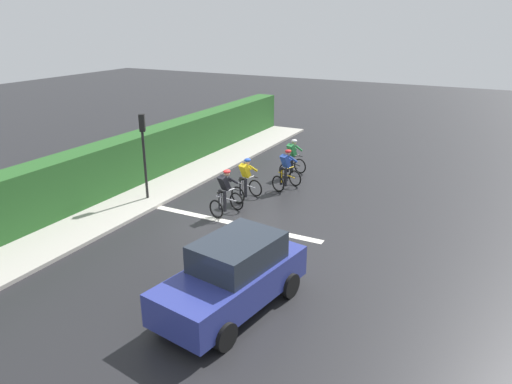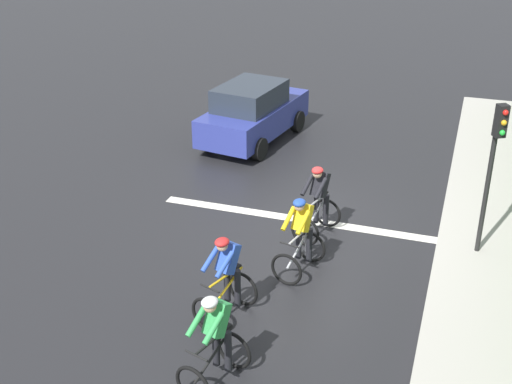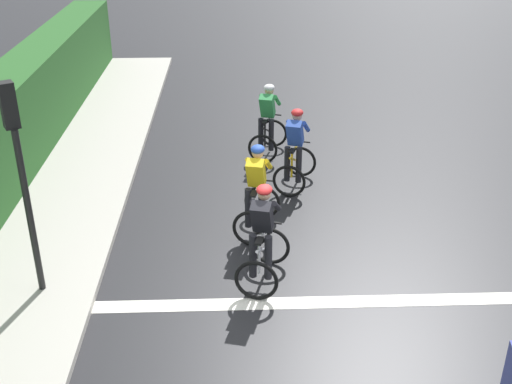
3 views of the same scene
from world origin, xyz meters
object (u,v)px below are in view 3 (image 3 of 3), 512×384
object	(u,v)px
cyclist_fourth	(263,239)
traffic_light_near_crossing	(19,161)
cyclist_lead	(268,123)
cyclist_mid	(257,193)
cyclist_second	(295,151)

from	to	relation	value
cyclist_fourth	traffic_light_near_crossing	size ratio (longest dim) A/B	0.50
traffic_light_near_crossing	cyclist_lead	bearing A→B (deg)	54.65
traffic_light_near_crossing	cyclist_mid	bearing A→B (deg)	27.23
cyclist_fourth	traffic_light_near_crossing	distance (m)	3.71
cyclist_second	cyclist_lead	bearing A→B (deg)	105.17
cyclist_lead	cyclist_mid	bearing A→B (deg)	-96.19
cyclist_lead	cyclist_mid	size ratio (longest dim) A/B	1.00
cyclist_lead	cyclist_fourth	bearing A→B (deg)	-93.93
cyclist_second	traffic_light_near_crossing	world-z (taller)	traffic_light_near_crossing
cyclist_mid	traffic_light_near_crossing	world-z (taller)	traffic_light_near_crossing
cyclist_mid	cyclist_fourth	xyz separation A→B (m)	(0.03, -1.58, 0.00)
cyclist_second	cyclist_fourth	distance (m)	3.55
cyclist_lead	cyclist_second	distance (m)	1.77
cyclist_fourth	cyclist_mid	bearing A→B (deg)	91.22
cyclist_mid	cyclist_fourth	world-z (taller)	same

